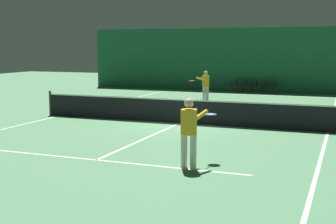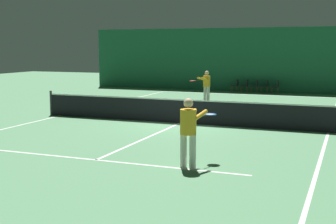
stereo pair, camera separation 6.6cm
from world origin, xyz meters
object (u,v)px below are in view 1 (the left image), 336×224
at_px(courtside_chair_1, 244,85).
at_px(player_near, 190,127).
at_px(courtside_chair_0, 234,85).
at_px(courtside_chair_2, 254,85).
at_px(player_far, 205,84).
at_px(tennis_net, 179,110).
at_px(courtside_chair_3, 264,85).
at_px(courtside_chair_4, 275,86).

bearing_deg(courtside_chair_1, player_near, 8.21).
bearing_deg(courtside_chair_0, courtside_chair_2, 90.00).
bearing_deg(courtside_chair_0, player_far, -1.90).
distance_m(tennis_net, courtside_chair_3, 13.43).
relative_size(courtside_chair_1, courtside_chair_4, 1.00).
distance_m(tennis_net, courtside_chair_0, 13.42).
xyz_separation_m(player_far, courtside_chair_3, (2.17, 6.06, -0.49)).
xyz_separation_m(player_near, courtside_chair_4, (-0.86, 19.64, -0.52)).
height_order(player_far, courtside_chair_1, player_far).
distance_m(courtside_chair_1, courtside_chair_3, 1.31).
bearing_deg(courtside_chair_4, courtside_chair_3, -90.00).
bearing_deg(player_near, tennis_net, 37.26).
bearing_deg(player_far, courtside_chair_4, -173.36).
distance_m(player_near, courtside_chair_3, 19.71).
bearing_deg(player_far, courtside_chair_1, -156.37).
height_order(tennis_net, player_near, player_near).
xyz_separation_m(player_far, courtside_chair_2, (1.52, 6.06, -0.49)).
xyz_separation_m(courtside_chair_1, courtside_chair_4, (1.97, 0.00, 0.00)).
xyz_separation_m(courtside_chair_0, courtside_chair_2, (1.31, 0.00, 0.00)).
relative_size(tennis_net, courtside_chair_2, 14.29).
bearing_deg(tennis_net, courtside_chair_3, 85.67).
xyz_separation_m(tennis_net, courtside_chair_4, (1.67, 13.39, -0.03)).
xyz_separation_m(player_near, courtside_chair_1, (-2.83, 19.64, -0.52)).
bearing_deg(tennis_net, courtside_chair_0, 94.10).
distance_m(courtside_chair_1, courtside_chair_4, 1.97).
xyz_separation_m(courtside_chair_3, courtside_chair_4, (0.66, 0.00, 0.00)).
bearing_deg(courtside_chair_2, courtside_chair_0, -90.00).
relative_size(courtside_chair_0, courtside_chair_1, 1.00).
xyz_separation_m(tennis_net, courtside_chair_0, (-0.96, 13.39, -0.03)).
bearing_deg(courtside_chair_0, courtside_chair_3, 90.00).
xyz_separation_m(courtside_chair_1, courtside_chair_3, (1.31, 0.00, 0.00)).
bearing_deg(player_near, courtside_chair_3, 19.63).
relative_size(courtside_chair_0, courtside_chair_4, 1.00).
height_order(player_near, courtside_chair_3, player_near).
distance_m(courtside_chair_2, courtside_chair_3, 0.66).
distance_m(player_near, courtside_chair_4, 19.67).
bearing_deg(player_far, tennis_net, 40.68).
bearing_deg(courtside_chair_1, tennis_net, 1.29).
height_order(courtside_chair_0, courtside_chair_2, same).
relative_size(tennis_net, courtside_chair_0, 14.29).
distance_m(player_far, courtside_chair_4, 6.70).
distance_m(player_near, courtside_chair_2, 19.77).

